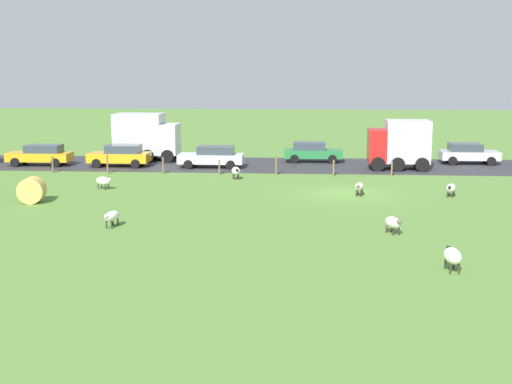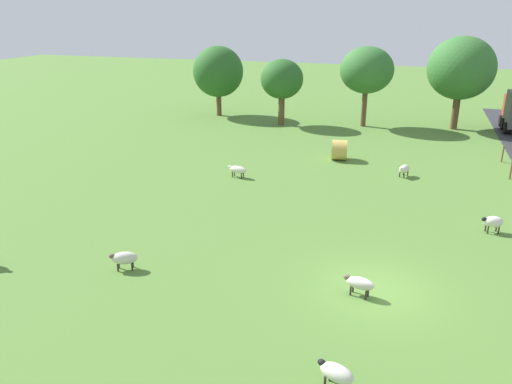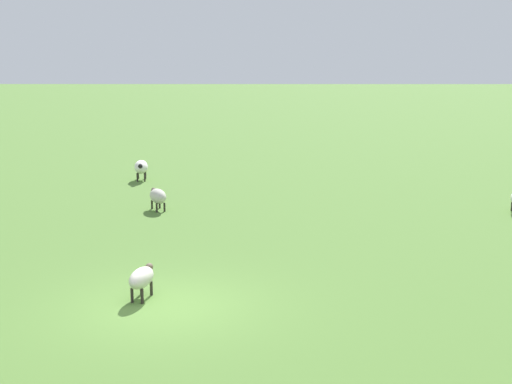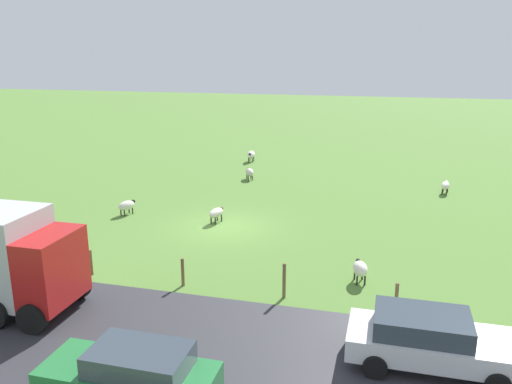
# 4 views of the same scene
# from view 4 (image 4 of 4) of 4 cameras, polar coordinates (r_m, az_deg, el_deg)

# --- Properties ---
(ground_plane) EXTENTS (160.00, 160.00, 0.00)m
(ground_plane) POSITION_cam_4_polar(r_m,az_deg,el_deg) (25.58, -3.47, -3.86)
(ground_plane) COLOR #517A33
(road_strip) EXTENTS (8.00, 80.00, 0.06)m
(road_strip) POSITION_cam_4_polar(r_m,az_deg,el_deg) (16.15, -16.73, -16.53)
(road_strip) COLOR #2D2D33
(road_strip) RESTS_ON ground_plane
(sheep_0) EXTENTS (1.17, 0.81, 0.74)m
(sheep_0) POSITION_cam_4_polar(r_m,az_deg,el_deg) (28.14, -14.11, -1.46)
(sheep_0) COLOR silver
(sheep_0) RESTS_ON ground_plane
(sheep_1) EXTENTS (1.20, 0.68, 0.74)m
(sheep_1) POSITION_cam_4_polar(r_m,az_deg,el_deg) (26.11, -4.40, -2.31)
(sheep_1) COLOR beige
(sheep_1) RESTS_ON ground_plane
(sheep_2) EXTENTS (1.16, 0.89, 0.76)m
(sheep_2) POSITION_cam_4_polar(r_m,az_deg,el_deg) (34.83, -0.72, 2.21)
(sheep_2) COLOR beige
(sheep_2) RESTS_ON ground_plane
(sheep_3) EXTENTS (1.27, 0.66, 0.85)m
(sheep_3) POSITION_cam_4_polar(r_m,az_deg,el_deg) (40.50, -0.54, 4.16)
(sheep_3) COLOR white
(sheep_3) RESTS_ON ground_plane
(sheep_4) EXTENTS (1.06, 0.74, 0.81)m
(sheep_4) POSITION_cam_4_polar(r_m,az_deg,el_deg) (19.83, 11.43, -8.29)
(sheep_4) COLOR silver
(sheep_4) RESTS_ON ground_plane
(sheep_5) EXTENTS (1.32, 0.66, 0.73)m
(sheep_5) POSITION_cam_4_polar(r_m,az_deg,el_deg) (33.41, 20.20, 0.69)
(sheep_5) COLOR silver
(sheep_5) RESTS_ON ground_plane
(fence_post_0) EXTENTS (0.12, 0.12, 1.02)m
(fence_post_0) POSITION_cam_4_polar(r_m,az_deg,el_deg) (21.06, -17.77, -7.42)
(fence_post_0) COLOR brown
(fence_post_0) RESTS_ON ground_plane
(fence_post_1) EXTENTS (0.12, 0.12, 1.07)m
(fence_post_1) POSITION_cam_4_polar(r_m,az_deg,el_deg) (19.36, -8.10, -8.76)
(fence_post_1) COLOR brown
(fence_post_1) RESTS_ON ground_plane
(fence_post_2) EXTENTS (0.12, 0.12, 1.29)m
(fence_post_2) POSITION_cam_4_polar(r_m,az_deg,el_deg) (18.27, 3.13, -9.76)
(fence_post_2) COLOR brown
(fence_post_2) RESTS_ON ground_plane
(fence_post_3) EXTENTS (0.12, 0.12, 1.02)m
(fence_post_3) POSITION_cam_4_polar(r_m,az_deg,el_deg) (18.04, 15.26, -11.14)
(fence_post_3) COLOR brown
(fence_post_3) RESTS_ON ground_plane
(truck_0) EXTENTS (2.65, 4.18, 3.41)m
(truck_0) POSITION_cam_4_polar(r_m,az_deg,el_deg) (18.73, -25.56, -6.68)
(truck_0) COLOR #B21919
(truck_0) RESTS_ON road_strip
(car_0) EXTENTS (2.14, 4.59, 1.51)m
(car_0) POSITION_cam_4_polar(r_m,az_deg,el_deg) (15.25, 18.69, -15.14)
(car_0) COLOR silver
(car_0) RESTS_ON road_strip
(car_6) EXTENTS (1.92, 4.31, 1.48)m
(car_6) POSITION_cam_4_polar(r_m,az_deg,el_deg) (13.56, -13.55, -18.94)
(car_6) COLOR #237238
(car_6) RESTS_ON road_strip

